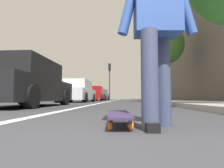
{
  "coord_description": "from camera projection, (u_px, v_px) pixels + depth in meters",
  "views": [
    {
      "loc": [
        -0.57,
        -0.09,
        0.26
      ],
      "look_at": [
        12.25,
        0.77,
        1.24
      ],
      "focal_mm": 29.87,
      "sensor_mm": 36.0,
      "label": 1
    }
  ],
  "objects": [
    {
      "name": "skater_person",
      "position": [
        157.0,
        22.0,
        1.67
      ],
      "size": [
        0.47,
        0.72,
        1.64
      ],
      "color": "#384260",
      "rests_on": "ground"
    },
    {
      "name": "building_facade",
      "position": [
        172.0,
        44.0,
        22.57
      ],
      "size": [
        40.0,
        1.2,
        13.68
      ],
      "primitive_type": "cube",
      "color": "#5F574E",
      "rests_on": "ground"
    },
    {
      "name": "skateboard",
      "position": [
        119.0,
        115.0,
        1.78
      ],
      "size": [
        0.85,
        0.25,
        0.11
      ],
      "color": "orange",
      "rests_on": "ground"
    },
    {
      "name": "parked_car_mid",
      "position": [
        77.0,
        92.0,
        12.69
      ],
      "size": [
        4.59,
        1.97,
        1.48
      ],
      "color": "silver",
      "rests_on": "ground"
    },
    {
      "name": "ground_plane",
      "position": [
        123.0,
        103.0,
        10.5
      ],
      "size": [
        80.0,
        80.0,
        0.0
      ],
      "primitive_type": "plane",
      "color": "#38383D"
    },
    {
      "name": "sidewalk_curb",
      "position": [
        157.0,
        100.0,
        18.25
      ],
      "size": [
        52.0,
        3.2,
        0.12
      ],
      "primitive_type": "cube",
      "color": "#9E9B93",
      "rests_on": "ground"
    },
    {
      "name": "traffic_light",
      "position": [
        110.0,
        75.0,
        21.05
      ],
      "size": [
        0.33,
        0.28,
        4.2
      ],
      "color": "#2D2D2D",
      "rests_on": "ground"
    },
    {
      "name": "parked_car_near",
      "position": [
        26.0,
        84.0,
        5.91
      ],
      "size": [
        4.21,
        1.87,
        1.47
      ],
      "color": "black",
      "rests_on": "ground"
    },
    {
      "name": "street_tree_mid",
      "position": [
        163.0,
        45.0,
        13.14
      ],
      "size": [
        2.89,
        2.89,
        5.48
      ],
      "color": "brown",
      "rests_on": "ground"
    },
    {
      "name": "parked_car_far",
      "position": [
        94.0,
        94.0,
        19.52
      ],
      "size": [
        4.15,
        2.09,
        1.48
      ],
      "color": "maroon",
      "rests_on": "ground"
    },
    {
      "name": "lane_stripe_white",
      "position": [
        113.0,
        101.0,
        20.52
      ],
      "size": [
        52.0,
        0.16,
        0.01
      ],
      "primitive_type": "cube",
      "color": "silver",
      "rests_on": "ground"
    },
    {
      "name": "parked_car_end",
      "position": [
        101.0,
        95.0,
        25.54
      ],
      "size": [
        4.39,
        2.04,
        1.47
      ],
      "color": "#4C5156",
      "rests_on": "ground"
    }
  ]
}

